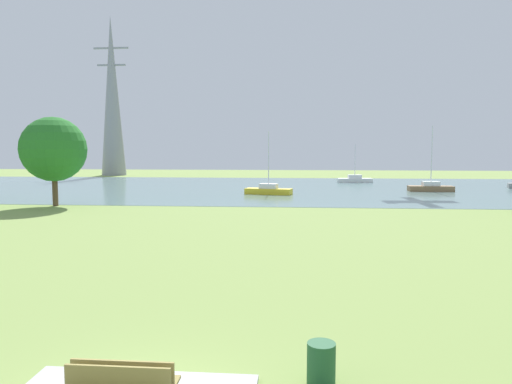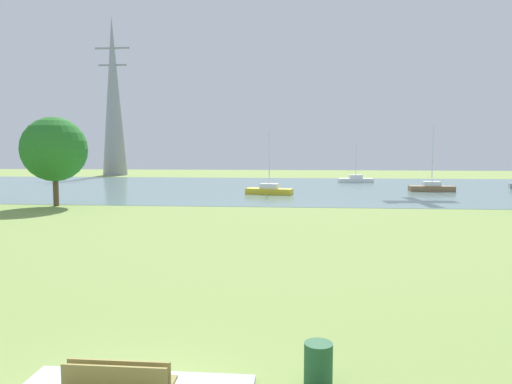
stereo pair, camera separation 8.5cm
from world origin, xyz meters
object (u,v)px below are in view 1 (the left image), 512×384
Objects in this scene: sailboat_yellow at (268,190)px; tree_mid_shore at (54,149)px; sailboat_white at (355,180)px; litter_bin at (321,363)px; electricity_pylon at (112,96)px; sailboat_brown at (431,187)px.

tree_mid_shore is at bearing -145.31° from sailboat_yellow.
sailboat_white is at bearing 59.57° from sailboat_yellow.
sailboat_white is 0.73× the size of tree_mid_shore.
litter_bin is 58.78m from sailboat_white.
litter_bin is 83.74m from electricity_pylon.
electricity_pylon is at bearing 130.62° from sailboat_yellow.
sailboat_brown is 0.25× the size of electricity_pylon.
sailboat_brown is (14.31, 44.51, 0.07)m from litter_bin.
sailboat_brown reaches higher than sailboat_yellow.
tree_mid_shore is at bearing -73.67° from electricity_pylon.
sailboat_yellow is at bearing -164.04° from sailboat_brown.
electricity_pylon reaches higher than sailboat_yellow.
litter_bin is 46.75m from sailboat_brown.
litter_bin is 0.11× the size of sailboat_brown.
electricity_pylon is at bearing 106.33° from tree_mid_shore.
sailboat_brown reaches higher than sailboat_white.
sailboat_brown is 38.55m from tree_mid_shore.
sailboat_yellow is at bearing 94.92° from litter_bin.
tree_mid_shore reaches higher than litter_bin.
litter_bin is at bearing -85.08° from sailboat_yellow.
litter_bin is 0.03× the size of electricity_pylon.
electricity_pylon reaches higher than tree_mid_shore.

